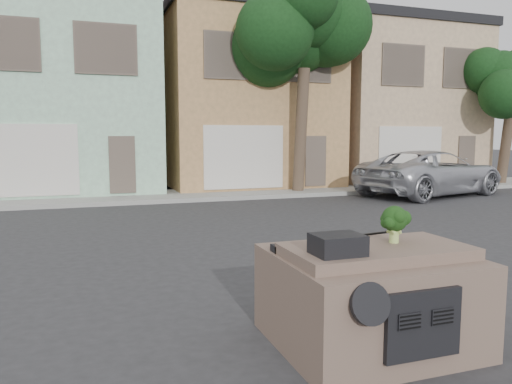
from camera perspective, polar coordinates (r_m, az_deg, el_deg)
ground_plane at (r=8.42m, az=1.58°, el=-9.18°), size 120.00×120.00×0.00m
sidewalk at (r=18.43m, az=-10.16°, el=-0.46°), size 40.00×3.00×0.15m
townhouse_mint at (r=22.13m, az=-21.19°, el=9.96°), size 7.20×8.20×7.55m
townhouse_tan at (r=23.17m, az=-2.01°, el=10.21°), size 7.20×8.20×7.55m
townhouse_beige at (r=26.39m, az=13.95°, el=9.57°), size 7.20×8.20×7.55m
silver_pickup at (r=20.12m, az=19.29°, el=-0.36°), size 6.66×4.28×1.71m
tree_near at (r=19.18m, az=5.21°, el=12.39°), size 4.40×4.00×8.50m
tree_far at (r=24.95m, az=26.75°, el=7.48°), size 3.20×3.00×6.00m
car_dashboard at (r=5.67m, az=12.70°, el=-11.24°), size 2.00×1.80×1.12m
instrument_hump at (r=4.93m, az=9.31°, el=-5.94°), size 0.48×0.38×0.20m
wiper_arm at (r=5.99m, az=13.19°, el=-4.67°), size 0.69×0.15×0.02m
broccoli at (r=5.58m, az=15.53°, el=-3.53°), size 0.36×0.36×0.41m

